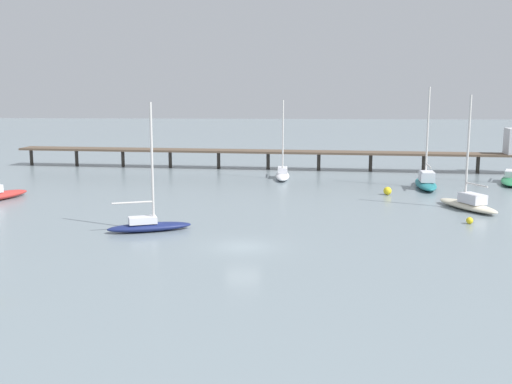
{
  "coord_description": "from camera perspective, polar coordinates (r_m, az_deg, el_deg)",
  "views": [
    {
      "loc": [
        3.62,
        -43.25,
        11.49
      ],
      "look_at": [
        0.0,
        15.48,
        1.5
      ],
      "focal_mm": 42.36,
      "sensor_mm": 36.0,
      "label": 1
    }
  ],
  "objects": [
    {
      "name": "sailboat_navy",
      "position": [
        50.39,
        -10.11,
        -2.93
      ],
      "size": [
        7.06,
        4.09,
        10.53
      ],
      "color": "navy",
      "rests_on": "ground_plane"
    },
    {
      "name": "sailboat_white",
      "position": [
        78.96,
        2.53,
        1.76
      ],
      "size": [
        1.9,
        7.6,
        10.21
      ],
      "color": "white",
      "rests_on": "ground_plane"
    },
    {
      "name": "pier",
      "position": [
        87.35,
        7.69,
        4.02
      ],
      "size": [
        75.7,
        9.51,
        6.28
      ],
      "color": "brown",
      "rests_on": "ground_plane"
    },
    {
      "name": "sailboat_teal",
      "position": [
        74.06,
        15.75,
        0.99
      ],
      "size": [
        3.02,
        9.03,
        11.84
      ],
      "color": "#1E727A",
      "rests_on": "ground_plane"
    },
    {
      "name": "sailboat_cream",
      "position": [
        61.98,
        19.44,
        -0.93
      ],
      "size": [
        5.25,
        8.0,
        11.02
      ],
      "color": "beige",
      "rests_on": "ground_plane"
    },
    {
      "name": "ground_plane",
      "position": [
        44.89,
        -1.22,
        -5.19
      ],
      "size": [
        400.0,
        400.0,
        0.0
      ],
      "primitive_type": "plane",
      "color": "gray"
    },
    {
      "name": "mooring_buoy_mid",
      "position": [
        55.53,
        19.53,
        -2.56
      ],
      "size": [
        0.6,
        0.6,
        0.6
      ],
      "primitive_type": "sphere",
      "color": "yellow",
      "rests_on": "ground_plane"
    },
    {
      "name": "mooring_buoy_inner",
      "position": [
        68.27,
        12.31,
        0.1
      ],
      "size": [
        0.89,
        0.89,
        0.89
      ],
      "primitive_type": "sphere",
      "color": "yellow",
      "rests_on": "ground_plane"
    }
  ]
}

